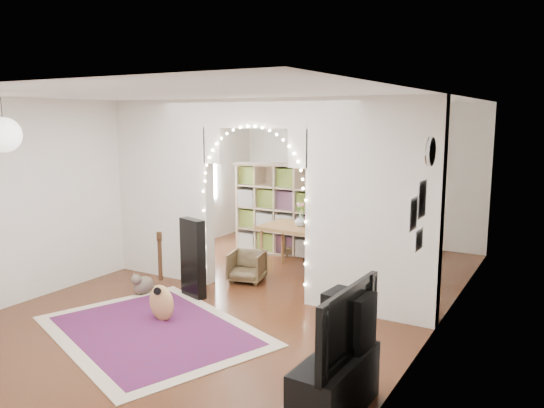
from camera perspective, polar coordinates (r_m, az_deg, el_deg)
The scene contains 25 objects.
floor at distance 7.61m, azimuth -1.62°, elevation -9.44°, with size 7.50×7.50×0.00m, color black.
ceiling at distance 7.21m, azimuth -1.72°, elevation 11.33°, with size 5.00×7.50×0.02m, color white.
wall_back at distance 10.63m, azimuth 9.05°, elevation 3.30°, with size 5.00×0.02×2.70m, color silver.
wall_front at distance 4.61m, azimuth -27.16°, elevation -5.53°, with size 5.00×0.02×2.70m, color silver.
wall_left at distance 8.85m, azimuth -15.57°, elevation 1.87°, with size 0.02×7.50×2.70m, color silver.
wall_right at distance 6.35m, azimuth 17.88°, elevation -1.09°, with size 0.02×7.50×2.70m, color silver.
divider_wall at distance 7.28m, azimuth -1.67°, elevation 1.24°, with size 5.00×0.20×2.70m.
fairy_lights at distance 7.15m, azimuth -2.23°, elevation 2.11°, with size 1.64×0.04×1.60m, color #FFEABF, non-canonical shape.
window at distance 10.15m, azimuth -8.21°, elevation 3.88°, with size 0.04×1.20×1.40m, color white.
wall_clock at distance 5.69m, azimuth 16.75°, elevation 5.41°, with size 0.31×0.31×0.03m, color white.
picture_frames at distance 5.37m, azimuth 15.45°, elevation -1.19°, with size 0.02×0.50×0.70m, color white, non-canonical shape.
paper_lantern at distance 6.81m, azimuth -26.91°, elevation 6.65°, with size 0.40×0.40×0.40m, color white.
ceiling_fan at distance 8.96m, azimuth 5.13°, elevation 8.99°, with size 1.10×1.10×0.30m, color #B67C3C, non-canonical shape.
area_rug at distance 6.45m, azimuth -12.73°, elevation -13.14°, with size 2.60×1.94×0.02m, color maroon.
guitar_case at distance 7.35m, azimuth -8.51°, elevation -5.78°, with size 0.42×0.14×1.09m, color black.
acoustic_guitar at distance 6.60m, azimuth -11.85°, elevation -8.87°, with size 0.40×0.25×0.94m.
tabby_cat at distance 7.70m, azimuth -13.75°, elevation -8.39°, with size 0.24×0.52×0.34m.
floor_speaker at distance 4.78m, azimuth 8.14°, elevation -15.02°, with size 0.40×0.37×0.98m.
media_console at distance 4.67m, azimuth 6.79°, elevation -18.86°, with size 0.40×1.00×0.50m, color black.
tv at distance 4.43m, azimuth 6.93°, elevation -12.47°, with size 1.07×0.14×0.62m, color black.
bookcase at distance 9.51m, azimuth 0.72°, elevation -0.52°, with size 1.60×0.40×1.64m, color beige.
dining_table at distance 8.35m, azimuth 3.05°, elevation -2.90°, with size 1.23×0.85×0.76m.
flower_vase at distance 8.31m, azimuth 3.06°, elevation -1.76°, with size 0.18×0.18×0.19m, color silver.
dining_chair_left at distance 9.53m, azimuth 3.07°, elevation -4.13°, with size 0.49×0.51×0.46m, color #4D3E26.
dining_chair_right at distance 8.02m, azimuth -2.70°, elevation -6.72°, with size 0.49×0.51×0.46m, color #4D3E26.
Camera 1 is at (3.80, -6.12, 2.45)m, focal length 35.00 mm.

